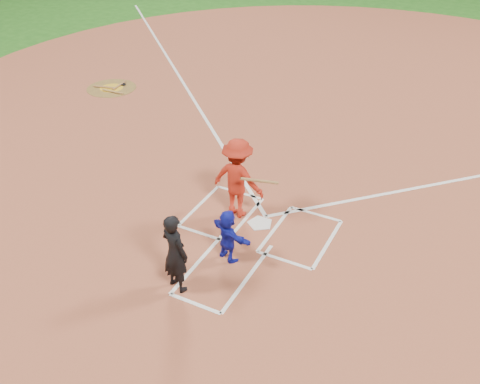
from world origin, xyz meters
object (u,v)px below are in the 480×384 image
at_px(catcher, 228,236).
at_px(umpire, 175,253).
at_px(on_deck_circle, 112,88).
at_px(batter_at_plate, 238,178).
at_px(home_plate, 260,223).

height_order(catcher, umpire, umpire).
relative_size(catcher, umpire, 0.70).
xyz_separation_m(on_deck_circle, umpire, (7.47, -7.34, 0.83)).
bearing_deg(batter_at_plate, catcher, -69.71).
bearing_deg(on_deck_circle, batter_at_plate, -32.30).
xyz_separation_m(home_plate, umpire, (-0.54, -2.55, 0.82)).
bearing_deg(on_deck_circle, catcher, -37.80).
relative_size(umpire, batter_at_plate, 0.88).
bearing_deg(on_deck_circle, home_plate, -30.87).
distance_m(on_deck_circle, batter_at_plate, 8.78).
bearing_deg(home_plate, batter_at_plate, -10.84).
height_order(home_plate, batter_at_plate, batter_at_plate).
xyz_separation_m(umpire, batter_at_plate, (-0.09, 2.67, 0.12)).
distance_m(catcher, umpire, 1.30).
bearing_deg(home_plate, on_deck_circle, -30.87).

